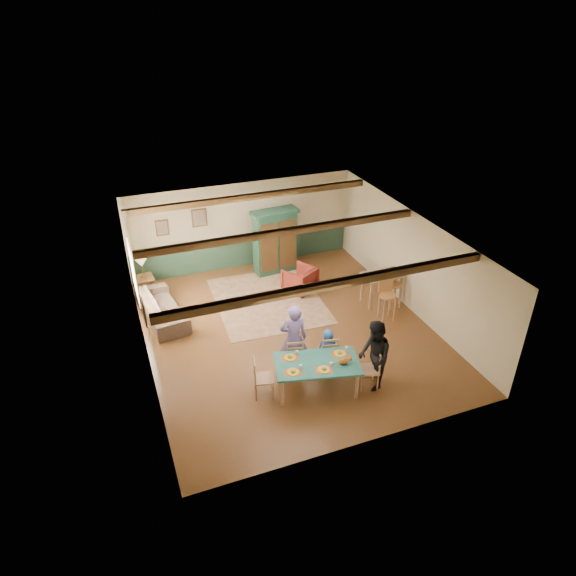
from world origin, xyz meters
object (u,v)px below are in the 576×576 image
object	(u,v)px
armchair	(300,279)
table_lamp	(142,268)
armoire	(275,241)
sofa	(162,307)
dining_table	(317,377)
counter_table	(381,288)
dining_chair_end_right	(368,369)
end_table	(145,287)
dining_chair_end_left	(264,377)
bar_stool_right	(394,289)
bar_stool_left	(387,300)
person_child	(328,349)
person_man	(293,338)
dining_chair_far_left	(294,354)
cat	(344,361)
dining_chair_far_right	(328,352)
person_woman	(374,356)

from	to	relation	value
armchair	table_lamp	distance (m)	4.44
armoire	sofa	world-z (taller)	armoire
dining_table	counter_table	distance (m)	4.17
dining_chair_end_right	end_table	bearing A→B (deg)	-130.84
dining_chair_end_left	bar_stool_right	bearing A→B (deg)	-50.53
armchair	bar_stool_left	world-z (taller)	bar_stool_left
person_child	counter_table	xyz separation A→B (m)	(2.58, 2.05, -0.05)
armoire	bar_stool_right	world-z (taller)	armoire
armoire	end_table	bearing A→B (deg)	177.60
person_child	armchair	size ratio (longest dim) A/B	1.21
bar_stool_left	bar_stool_right	bearing A→B (deg)	50.29
bar_stool_left	sofa	bearing A→B (deg)	164.06
person_man	dining_table	bearing A→B (deg)	116.57
dining_chair_end_left	counter_table	size ratio (longest dim) A/B	0.87
dining_chair_far_left	table_lamp	world-z (taller)	table_lamp
armchair	bar_stool_left	xyz separation A→B (m)	(1.57, -2.21, 0.21)
bar_stool_left	person_man	bearing A→B (deg)	-155.27
table_lamp	counter_table	bearing A→B (deg)	-23.52
armoire	dining_chair_far_left	bearing A→B (deg)	-109.65
dining_chair_far_left	bar_stool_left	xyz separation A→B (m)	(3.07, 1.15, 0.11)
dining_table	dining_chair_far_left	size ratio (longest dim) A/B	1.89
dining_chair_end_right	counter_table	xyz separation A→B (m)	(2.04, 3.00, -0.02)
end_table	bar_stool_left	size ratio (longest dim) A/B	0.55
dining_table	dining_chair_far_left	distance (m)	0.82
armoire	sofa	xyz separation A→B (m)	(-3.71, -1.47, -0.67)
dining_chair_end_right	cat	size ratio (longest dim) A/B	2.64
person_man	table_lamp	xyz separation A→B (m)	(-2.74, 4.52, 0.07)
person_man	dining_chair_end_right	bearing A→B (deg)	152.70
bar_stool_left	dining_chair_far_right	bearing A→B (deg)	-144.49
dining_chair_far_left	sofa	size ratio (longest dim) A/B	0.42
dining_chair_end_left	person_man	world-z (taller)	person_man
dining_chair_end_left	armchair	distance (m)	4.56
dining_table	dining_chair_far_right	size ratio (longest dim) A/B	1.89
dining_chair_end_right	end_table	size ratio (longest dim) A/B	1.49
dining_table	counter_table	world-z (taller)	counter_table
cat	person_child	bearing A→B (deg)	99.46
armoire	person_woman	bearing A→B (deg)	-93.28
dining_chair_far_left	cat	size ratio (longest dim) A/B	2.64
dining_chair_far_right	dining_chair_end_left	size ratio (longest dim) A/B	1.00
dining_chair_far_right	table_lamp	world-z (taller)	table_lamp
dining_table	sofa	size ratio (longest dim) A/B	0.80
dining_table	armchair	xyz separation A→B (m)	(1.28, 4.14, 0.00)
dining_chair_end_left	end_table	world-z (taller)	dining_chair_end_left
person_woman	bar_stool_right	bearing A→B (deg)	155.27
armoire	counter_table	world-z (taller)	armoire
counter_table	bar_stool_right	xyz separation A→B (m)	(0.20, -0.30, 0.10)
dining_chair_far_left	person_man	xyz separation A→B (m)	(0.02, 0.08, 0.38)
dining_chair_far_left	person_woman	distance (m)	1.82
dining_chair_far_right	dining_chair_end_right	bearing A→B (deg)	136.17
cat	armchair	size ratio (longest dim) A/B	0.43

